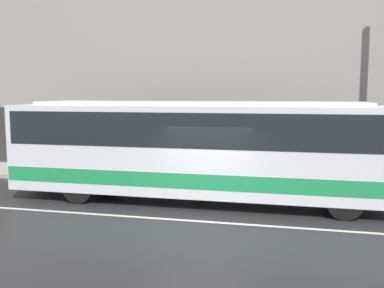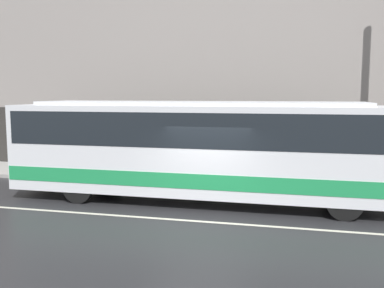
% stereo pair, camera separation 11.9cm
% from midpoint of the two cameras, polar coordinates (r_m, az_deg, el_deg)
% --- Properties ---
extents(ground_plane, '(60.00, 60.00, 0.00)m').
position_cam_midpoint_polar(ground_plane, '(11.76, 1.45, -10.30)').
color(ground_plane, '#262628').
extents(sidewalk, '(60.00, 2.94, 0.15)m').
position_cam_midpoint_polar(sidewalk, '(16.97, 5.35, -4.76)').
color(sidewalk, '#A09E99').
rests_on(sidewalk, ground_plane).
extents(building_facade, '(60.00, 0.35, 12.53)m').
position_cam_midpoint_polar(building_facade, '(18.42, 6.30, 14.84)').
color(building_facade, gray).
rests_on(building_facade, ground_plane).
extents(lane_stripe, '(54.00, 0.14, 0.01)m').
position_cam_midpoint_polar(lane_stripe, '(11.76, 1.45, -10.28)').
color(lane_stripe, beige).
rests_on(lane_stripe, ground_plane).
extents(transit_bus, '(12.00, 2.50, 3.20)m').
position_cam_midpoint_polar(transit_bus, '(13.56, 0.93, -0.21)').
color(transit_bus, silver).
rests_on(transit_bus, ground_plane).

